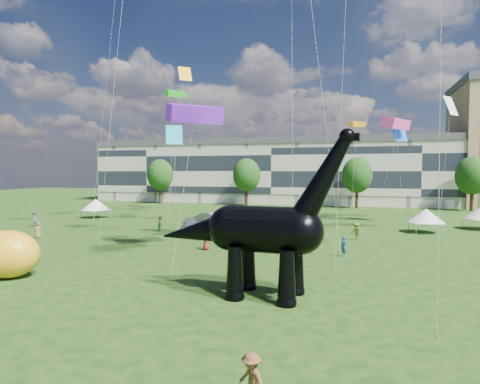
# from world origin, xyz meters

# --- Properties ---
(ground) EXTENTS (220.00, 220.00, 0.00)m
(ground) POSITION_xyz_m (0.00, 0.00, 0.00)
(ground) COLOR #16330C
(ground) RESTS_ON ground
(terrace_row) EXTENTS (78.00, 11.00, 12.00)m
(terrace_row) POSITION_xyz_m (-8.00, 62.00, 6.00)
(terrace_row) COLOR beige
(terrace_row) RESTS_ON ground
(tree_far_left) EXTENTS (5.20, 5.20, 9.44)m
(tree_far_left) POSITION_xyz_m (-30.00, 53.00, 6.29)
(tree_far_left) COLOR #382314
(tree_far_left) RESTS_ON ground
(tree_mid_left) EXTENTS (5.20, 5.20, 9.44)m
(tree_mid_left) POSITION_xyz_m (-12.00, 53.00, 6.29)
(tree_mid_left) COLOR #382314
(tree_mid_left) RESTS_ON ground
(tree_mid_right) EXTENTS (5.20, 5.20, 9.44)m
(tree_mid_right) POSITION_xyz_m (8.00, 53.00, 6.29)
(tree_mid_right) COLOR #382314
(tree_mid_right) RESTS_ON ground
(tree_far_right) EXTENTS (5.20, 5.20, 9.44)m
(tree_far_right) POSITION_xyz_m (26.00, 53.00, 6.29)
(tree_far_right) COLOR #382314
(tree_far_right) RESTS_ON ground
(dinosaur_sculpture) EXTENTS (10.90, 3.19, 8.89)m
(dinosaur_sculpture) POSITION_xyz_m (2.68, 0.20, 3.36)
(dinosaur_sculpture) COLOR black
(dinosaur_sculpture) RESTS_ON ground
(car_silver) EXTENTS (3.04, 4.57, 1.44)m
(car_silver) POSITION_xyz_m (-9.80, 20.73, 0.72)
(car_silver) COLOR #A1A1A6
(car_silver) RESTS_ON ground
(car_grey) EXTENTS (4.82, 2.80, 1.50)m
(car_grey) POSITION_xyz_m (-8.85, 25.37, 0.75)
(car_grey) COLOR slate
(car_grey) RESTS_ON ground
(car_white) EXTENTS (6.51, 4.42, 1.66)m
(car_white) POSITION_xyz_m (0.28, 27.45, 0.83)
(car_white) COLOR silver
(car_white) RESTS_ON ground
(car_dark) EXTENTS (1.95, 4.68, 1.35)m
(car_dark) POSITION_xyz_m (0.56, 20.20, 0.68)
(car_dark) COLOR #595960
(car_dark) RESTS_ON ground
(gazebo_near) EXTENTS (4.20, 4.20, 2.56)m
(gazebo_near) POSITION_xyz_m (14.86, 25.97, 1.80)
(gazebo_near) COLOR white
(gazebo_near) RESTS_ON ground
(gazebo_left) EXTENTS (4.68, 4.68, 2.62)m
(gazebo_left) POSITION_xyz_m (-27.10, 28.05, 1.84)
(gazebo_left) COLOR white
(gazebo_left) RESTS_ON ground
(inflatable_yellow) EXTENTS (4.35, 3.68, 2.93)m
(inflatable_yellow) POSITION_xyz_m (-12.77, -0.59, 1.46)
(inflatable_yellow) COLOR #FFAB1A
(inflatable_yellow) RESTS_ON ground
(visitors) EXTENTS (37.37, 43.88, 1.79)m
(visitors) POSITION_xyz_m (-7.07, 13.85, 0.83)
(visitors) COLOR olive
(visitors) RESTS_ON ground
(kites) EXTENTS (61.24, 50.39, 30.39)m
(kites) POSITION_xyz_m (11.47, 20.76, 21.19)
(kites) COLOR red
(kites) RESTS_ON ground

